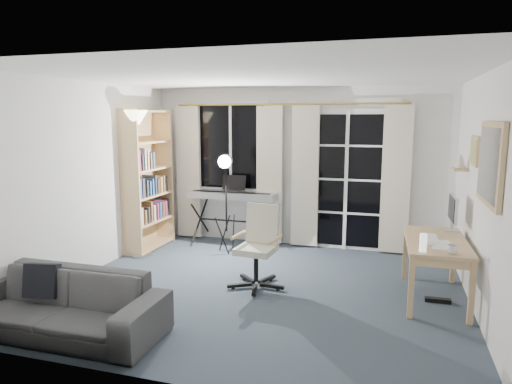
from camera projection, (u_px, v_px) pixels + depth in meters
floor at (260, 290)px, 5.25m from camera, size 4.50×4.00×0.02m
window at (231, 147)px, 7.17m from camera, size 1.20×0.08×1.40m
french_door at (346, 181)px, 6.73m from camera, size 1.32×0.09×2.11m
curtains at (286, 175)px, 6.89m from camera, size 3.60×0.07×2.13m
bookshelf at (145, 184)px, 6.77m from camera, size 0.36×0.97×2.07m
torchiere_lamp at (137, 140)px, 6.24m from camera, size 0.33×0.33×2.05m
keyboard_piano at (232, 196)px, 7.00m from camera, size 1.39×0.67×1.00m
studio_light at (225, 173)px, 6.40m from camera, size 0.30×0.31×1.48m
office_chair at (260, 238)px, 5.33m from camera, size 0.65×0.66×0.96m
desk at (436, 247)px, 4.89m from camera, size 0.65×1.25×0.66m
monitor at (453, 210)px, 5.21m from camera, size 0.16×0.48×0.41m
desk_clutter at (432, 258)px, 4.72m from camera, size 0.38×0.75×0.84m
mug at (452, 248)px, 4.37m from camera, size 0.11×0.09×0.11m
wall_mirror at (490, 164)px, 4.04m from camera, size 0.04×0.94×0.74m
framed_print at (475, 151)px, 4.88m from camera, size 0.03×0.42×0.32m
wall_shelf at (460, 164)px, 5.40m from camera, size 0.16×0.30×0.18m
sofa at (60, 294)px, 4.13m from camera, size 1.90×0.56×0.74m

